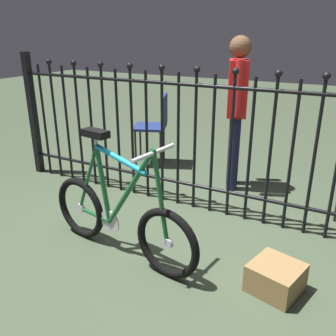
{
  "coord_description": "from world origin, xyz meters",
  "views": [
    {
      "loc": [
        1.08,
        -2.09,
        1.54
      ],
      "look_at": [
        -0.15,
        0.21,
        0.55
      ],
      "focal_mm": 38.68,
      "sensor_mm": 36.0,
      "label": 1
    }
  ],
  "objects_px": {
    "display_crate": "(276,278)",
    "person_visitor": "(237,102)",
    "bicycle": "(119,217)",
    "chair_navy": "(156,122)"
  },
  "relations": [
    {
      "from": "bicycle",
      "to": "chair_navy",
      "type": "relative_size",
      "value": 1.57
    },
    {
      "from": "bicycle",
      "to": "person_visitor",
      "type": "bearing_deg",
      "value": 79.02
    },
    {
      "from": "bicycle",
      "to": "chair_navy",
      "type": "xyz_separation_m",
      "value": [
        -0.74,
        1.81,
        0.22
      ]
    },
    {
      "from": "display_crate",
      "to": "bicycle",
      "type": "bearing_deg",
      "value": -173.18
    },
    {
      "from": "chair_navy",
      "to": "display_crate",
      "type": "bearing_deg",
      "value": -42.63
    },
    {
      "from": "display_crate",
      "to": "chair_navy",
      "type": "bearing_deg",
      "value": 137.37
    },
    {
      "from": "bicycle",
      "to": "person_visitor",
      "type": "height_order",
      "value": "person_visitor"
    },
    {
      "from": "chair_navy",
      "to": "person_visitor",
      "type": "xyz_separation_m",
      "value": [
        1.05,
        -0.23,
        0.36
      ]
    },
    {
      "from": "bicycle",
      "to": "chair_navy",
      "type": "height_order",
      "value": "bicycle"
    },
    {
      "from": "display_crate",
      "to": "person_visitor",
      "type": "bearing_deg",
      "value": 118.25
    }
  ]
}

